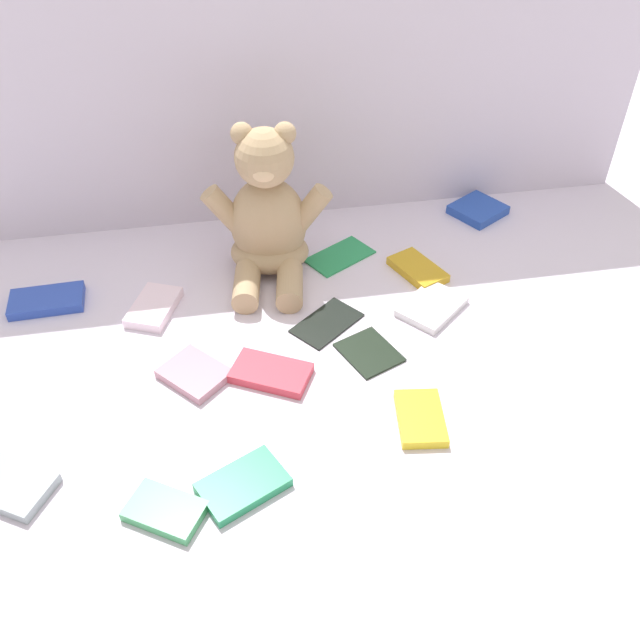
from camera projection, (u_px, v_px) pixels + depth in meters
name	position (u px, v px, depth m)	size (l,w,h in m)	color
ground_plane	(322.00, 324.00, 1.26)	(3.20, 3.20, 0.00)	silver
backdrop_drape	(287.00, 79.00, 1.36)	(1.52, 0.03, 0.61)	silver
teddy_bear	(268.00, 219.00, 1.32)	(0.25, 0.24, 0.30)	tan
book_case_0	(418.00, 269.00, 1.37)	(0.07, 0.12, 0.02)	gold
book_case_1	(154.00, 307.00, 1.28)	(0.07, 0.12, 0.02)	white
book_case_2	(478.00, 210.00, 1.54)	(0.10, 0.10, 0.02)	#244AB1
book_case_3	(369.00, 351.00, 1.20)	(0.09, 0.10, 0.01)	black
book_case_4	(9.00, 486.00, 0.98)	(0.08, 0.12, 0.02)	#8F9DA2
book_case_5	(327.00, 324.00, 1.26)	(0.08, 0.13, 0.01)	black
book_case_6	(432.00, 306.00, 1.29)	(0.09, 0.12, 0.01)	silver
book_case_7	(47.00, 301.00, 1.30)	(0.08, 0.14, 0.02)	#2C4BB8
book_case_8	(195.00, 374.00, 1.15)	(0.08, 0.11, 0.02)	#B47A8A
book_case_9	(165.00, 511.00, 0.95)	(0.07, 0.11, 0.02)	#41A161
book_case_10	(340.00, 255.00, 1.42)	(0.08, 0.14, 0.01)	#269151
book_case_11	(243.00, 485.00, 0.98)	(0.08, 0.12, 0.02)	#26925D
book_case_12	(271.00, 373.00, 1.15)	(0.07, 0.13, 0.02)	#CF3747
book_case_13	(420.00, 418.00, 1.08)	(0.07, 0.11, 0.02)	yellow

